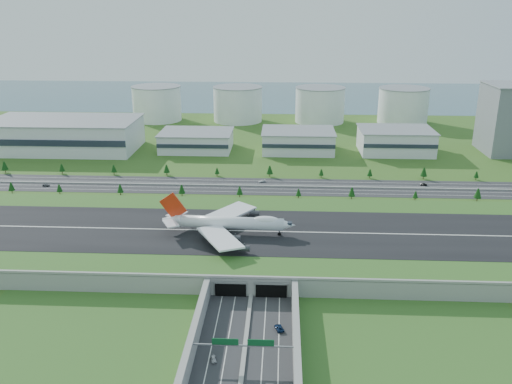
{
  "coord_description": "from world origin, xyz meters",
  "views": [
    {
      "loc": [
        12.2,
        -249.67,
        115.88
      ],
      "look_at": [
        -2.16,
        35.0,
        16.86
      ],
      "focal_mm": 38.0,
      "sensor_mm": 36.0,
      "label": 1
    }
  ],
  "objects_px": {
    "car_2": "(279,328)",
    "car_5": "(423,184)",
    "car_7": "(262,181)",
    "boeing_747": "(228,223)",
    "car_0": "(213,359)",
    "fuel_tank_a": "(157,104)",
    "car_4": "(46,185)"
  },
  "relations": [
    {
      "from": "fuel_tank_a",
      "to": "car_7",
      "type": "bearing_deg",
      "value": -60.1
    },
    {
      "from": "boeing_747",
      "to": "car_0",
      "type": "bearing_deg",
      "value": -84.73
    },
    {
      "from": "car_2",
      "to": "car_5",
      "type": "relative_size",
      "value": 1.19
    },
    {
      "from": "boeing_747",
      "to": "car_2",
      "type": "distance_m",
      "value": 76.77
    },
    {
      "from": "car_4",
      "to": "car_7",
      "type": "distance_m",
      "value": 145.71
    },
    {
      "from": "car_5",
      "to": "car_7",
      "type": "distance_m",
      "value": 109.35
    },
    {
      "from": "fuel_tank_a",
      "to": "car_5",
      "type": "xyz_separation_m",
      "value": [
        227.66,
        -207.77,
        -16.61
      ]
    },
    {
      "from": "car_0",
      "to": "car_2",
      "type": "height_order",
      "value": "car_2"
    },
    {
      "from": "boeing_747",
      "to": "car_4",
      "type": "distance_m",
      "value": 161.35
    },
    {
      "from": "car_4",
      "to": "car_5",
      "type": "relative_size",
      "value": 1.03
    },
    {
      "from": "car_0",
      "to": "car_2",
      "type": "relative_size",
      "value": 0.8
    },
    {
      "from": "car_2",
      "to": "car_5",
      "type": "height_order",
      "value": "same"
    },
    {
      "from": "fuel_tank_a",
      "to": "car_0",
      "type": "height_order",
      "value": "fuel_tank_a"
    },
    {
      "from": "car_2",
      "to": "car_5",
      "type": "distance_m",
      "value": 200.67
    },
    {
      "from": "car_0",
      "to": "car_7",
      "type": "height_order",
      "value": "car_0"
    },
    {
      "from": "boeing_747",
      "to": "car_0",
      "type": "xyz_separation_m",
      "value": [
        3.7,
        -90.79,
        -13.05
      ]
    },
    {
      "from": "boeing_747",
      "to": "car_2",
      "type": "height_order",
      "value": "boeing_747"
    },
    {
      "from": "car_7",
      "to": "fuel_tank_a",
      "type": "bearing_deg",
      "value": -171.61
    },
    {
      "from": "boeing_747",
      "to": "car_5",
      "type": "relative_size",
      "value": 14.5
    },
    {
      "from": "fuel_tank_a",
      "to": "car_4",
      "type": "distance_m",
      "value": 224.2
    },
    {
      "from": "boeing_747",
      "to": "car_7",
      "type": "distance_m",
      "value": 108.93
    },
    {
      "from": "boeing_747",
      "to": "car_4",
      "type": "bearing_deg",
      "value": 148.39
    },
    {
      "from": "car_7",
      "to": "car_5",
      "type": "bearing_deg",
      "value": 67.43
    },
    {
      "from": "car_0",
      "to": "car_5",
      "type": "height_order",
      "value": "car_5"
    },
    {
      "from": "car_2",
      "to": "car_4",
      "type": "height_order",
      "value": "car_4"
    },
    {
      "from": "boeing_747",
      "to": "car_0",
      "type": "height_order",
      "value": "boeing_747"
    },
    {
      "from": "car_4",
      "to": "fuel_tank_a",
      "type": "bearing_deg",
      "value": -8.9
    },
    {
      "from": "boeing_747",
      "to": "car_4",
      "type": "xyz_separation_m",
      "value": [
        -132.47,
        91.19,
        -12.99
      ]
    },
    {
      "from": "fuel_tank_a",
      "to": "car_5",
      "type": "relative_size",
      "value": 10.73
    },
    {
      "from": "fuel_tank_a",
      "to": "car_4",
      "type": "bearing_deg",
      "value": -96.8
    },
    {
      "from": "boeing_747",
      "to": "car_5",
      "type": "distance_m",
      "value": 161.51
    },
    {
      "from": "boeing_747",
      "to": "car_4",
      "type": "height_order",
      "value": "boeing_747"
    }
  ]
}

